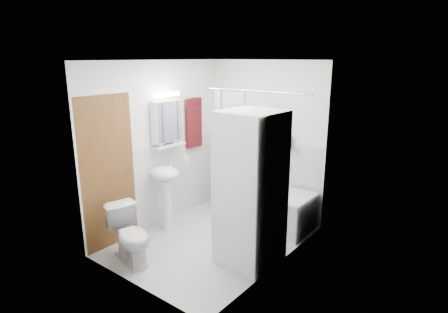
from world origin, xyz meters
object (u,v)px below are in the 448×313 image
Objects in this scene: bathtub at (264,204)px; toilet at (131,236)px; sink at (166,183)px; washer_dryer at (250,189)px.

bathtub is 2.04m from toilet.
sink is (-1.00, -1.03, 0.40)m from bathtub.
sink is at bearing 33.08° from toilet.
bathtub is at bearing 45.86° from sink.
washer_dryer is 1.56m from toilet.
washer_dryer is at bearing -37.23° from toilet.
washer_dryer reaches higher than sink.
toilet is (-1.13, -0.90, -0.59)m from washer_dryer.
washer_dryer is 2.68× the size of toilet.
bathtub is at bearing -5.89° from toilet.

